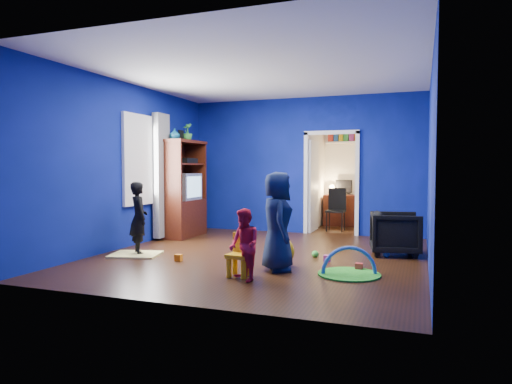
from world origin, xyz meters
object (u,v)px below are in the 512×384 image
(tv_armoire, at_px, (183,189))
(kid_chair, at_px, (239,257))
(toddler_red, at_px, (244,245))
(crt_tv, at_px, (184,187))
(child_navy, at_px, (277,221))
(armchair, at_px, (395,233))
(hopper_ball, at_px, (279,251))
(study_desk, at_px, (343,210))
(folding_chair, at_px, (336,210))
(play_mat, at_px, (349,274))
(vase, at_px, (174,134))
(child_black, at_px, (139,218))

(tv_armoire, bearing_deg, kid_chair, -49.63)
(toddler_red, distance_m, crt_tv, 3.97)
(child_navy, bearing_deg, kid_chair, 119.21)
(toddler_red, bearing_deg, armchair, 98.39)
(armchair, height_order, tv_armoire, tv_armoire)
(tv_armoire, height_order, hopper_ball, tv_armoire)
(tv_armoire, bearing_deg, toddler_red, -49.85)
(study_desk, xyz_separation_m, folding_chair, (0.00, -0.96, 0.09))
(crt_tv, height_order, play_mat, crt_tv)
(vase, relative_size, hopper_ball, 0.50)
(crt_tv, bearing_deg, folding_chair, 34.17)
(vase, height_order, folding_chair, vase)
(vase, height_order, hopper_ball, vase)
(child_black, xyz_separation_m, play_mat, (3.42, -0.28, -0.58))
(child_black, xyz_separation_m, tv_armoire, (-0.30, 1.98, 0.39))
(tv_armoire, relative_size, hopper_ball, 4.56)
(tv_armoire, height_order, crt_tv, tv_armoire)
(crt_tv, bearing_deg, child_navy, -40.53)
(crt_tv, bearing_deg, tv_armoire, 180.00)
(child_navy, xyz_separation_m, kid_chair, (-0.36, -0.49, -0.42))
(study_desk, bearing_deg, folding_chair, -90.00)
(crt_tv, relative_size, play_mat, 0.86)
(crt_tv, bearing_deg, hopper_ball, -37.86)
(child_black, xyz_separation_m, kid_chair, (2.10, -0.84, -0.34))
(child_black, relative_size, child_navy, 0.88)
(child_black, distance_m, crt_tv, 2.04)
(hopper_ball, xyz_separation_m, play_mat, (1.01, -0.19, -0.20))
(child_black, height_order, play_mat, child_black)
(child_black, relative_size, kid_chair, 2.36)
(armchair, distance_m, child_navy, 2.28)
(kid_chair, relative_size, play_mat, 0.62)
(vase, bearing_deg, child_navy, -36.28)
(hopper_ball, distance_m, folding_chair, 3.96)
(armchair, relative_size, crt_tv, 1.09)
(tv_armoire, distance_m, crt_tv, 0.06)
(toddler_red, bearing_deg, vase, 175.90)
(armchair, height_order, play_mat, armchair)
(crt_tv, relative_size, folding_chair, 0.76)
(child_black, relative_size, study_desk, 1.34)
(study_desk, relative_size, folding_chair, 0.96)
(crt_tv, height_order, folding_chair, crt_tv)
(study_desk, bearing_deg, toddler_red, -92.49)
(vase, relative_size, kid_chair, 0.43)
(child_navy, distance_m, crt_tv, 3.59)
(vase, bearing_deg, child_black, -79.81)
(tv_armoire, xyz_separation_m, kid_chair, (2.40, -2.82, -0.73))
(armchair, distance_m, tv_armoire, 4.30)
(crt_tv, bearing_deg, armchair, -8.10)
(toddler_red, height_order, play_mat, toddler_red)
(toddler_red, distance_m, vase, 4.06)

